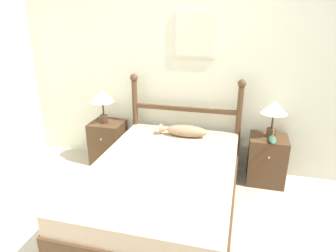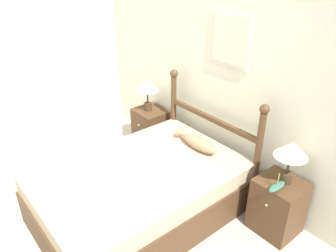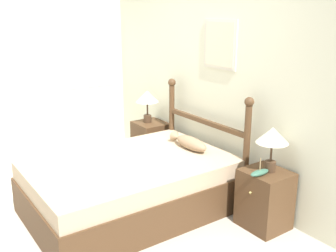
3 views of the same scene
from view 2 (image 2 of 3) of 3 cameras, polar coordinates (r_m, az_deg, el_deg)
The scene contains 10 objects.
ground_plane at distance 3.38m, azimuth -13.74°, elevation -18.56°, with size 16.00×16.00×0.00m, color #B7AD9E.
wall_back at distance 3.57m, azimuth 9.39°, elevation 9.13°, with size 6.40×0.08×2.55m.
bed at distance 3.38m, azimuth -4.70°, elevation -11.47°, with size 1.35×2.01×0.54m.
headboard at distance 3.69m, azimuth 7.45°, elevation -0.42°, with size 1.38×0.10×1.19m.
nightstand_left at distance 4.47m, azimuth -2.92°, elevation -0.48°, with size 0.42×0.41×0.56m.
nightstand_right at distance 3.36m, azimuth 18.50°, elevation -13.08°, with size 0.42×0.41×0.56m.
table_lamp_left at distance 4.22m, azimuth -3.63°, elevation 6.85°, with size 0.29×0.29×0.42m.
table_lamp_right at distance 3.03m, azimuth 20.69°, elevation -4.16°, with size 0.29×0.29×0.42m.
model_boat at distance 3.08m, azimuth 18.44°, elevation -9.96°, with size 0.08×0.22×0.16m.
fish_pillow at distance 3.53m, azimuth 5.06°, elevation -2.80°, with size 0.55×0.16×0.14m.
Camera 2 is at (2.22, -0.84, 2.41)m, focal length 35.00 mm.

